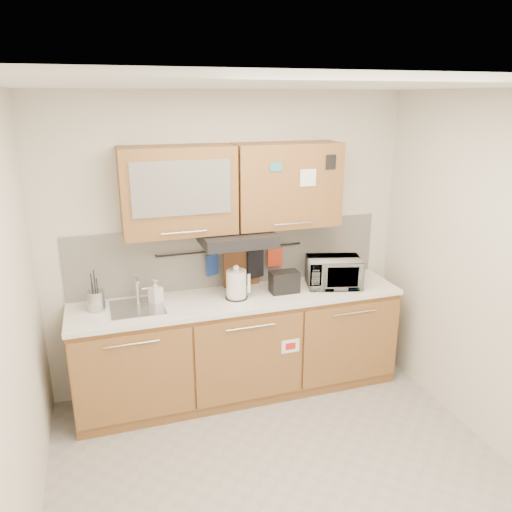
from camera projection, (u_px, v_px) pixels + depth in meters
floor at (288, 482)px, 3.45m from camera, size 3.20×3.20×0.00m
ceiling at (298, 85)px, 2.66m from camera, size 3.20×3.20×0.00m
wall_back at (229, 244)px, 4.41m from camera, size 3.20×0.00×3.20m
wall_left at (6, 348)px, 2.58m from camera, size 0.00×3.00×3.00m
wall_right at (503, 281)px, 3.52m from camera, size 0.00×3.00×3.00m
base_cabinet at (240, 350)px, 4.40m from camera, size 2.80×0.64×0.88m
countertop at (240, 299)px, 4.25m from camera, size 2.82×0.62×0.04m
backsplash at (230, 255)px, 4.43m from camera, size 2.80×0.02×0.56m
upper_cabinets at (233, 188)px, 4.09m from camera, size 1.82×0.37×0.70m
range_hood at (237, 238)px, 4.15m from camera, size 0.60×0.46×0.10m
sink at (138, 307)px, 4.01m from camera, size 0.42×0.40×0.26m
utensil_rail at (231, 250)px, 4.38m from camera, size 1.30×0.02×0.02m
utensil_crock at (96, 301)px, 3.94m from camera, size 0.15×0.15×0.33m
kettle at (237, 285)px, 4.17m from camera, size 0.22×0.21×0.30m
toaster at (284, 282)px, 4.31m from camera, size 0.25×0.15×0.19m
microwave at (334, 272)px, 4.44m from camera, size 0.54×0.43×0.26m
soap_bottle at (156, 291)px, 4.08m from camera, size 0.13×0.13×0.20m
cutting_board at (242, 274)px, 4.46m from camera, size 0.34×0.05×0.41m
oven_mitt at (212, 265)px, 4.35m from camera, size 0.12×0.07×0.19m
dark_pouch at (255, 264)px, 4.47m from camera, size 0.17×0.08×0.25m
pot_holder at (275, 257)px, 4.51m from camera, size 0.14×0.02×0.17m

